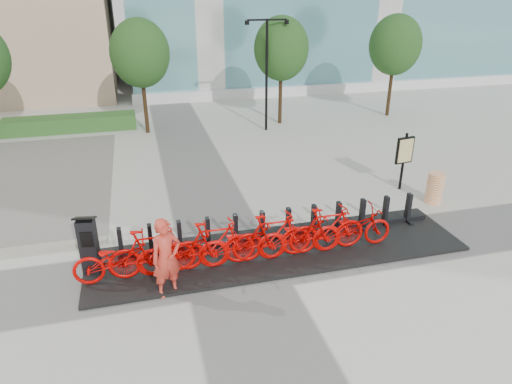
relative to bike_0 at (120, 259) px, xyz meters
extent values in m
plane|color=beige|center=(2.60, 0.05, -0.62)|extent=(120.00, 120.00, 0.00)
cube|color=#326126|center=(-2.40, 13.25, -0.27)|extent=(6.00, 1.20, 0.70)
cylinder|color=#3D2A15|center=(1.10, 12.05, 0.88)|extent=(0.18, 0.18, 3.00)
ellipsoid|color=#1B4914|center=(1.10, 12.05, 2.98)|extent=(2.60, 2.60, 2.99)
cylinder|color=#3D2A15|center=(7.60, 12.05, 0.88)|extent=(0.18, 0.18, 3.00)
ellipsoid|color=#1B4914|center=(7.60, 12.05, 2.98)|extent=(2.60, 2.60, 2.99)
cylinder|color=#3D2A15|center=(13.60, 12.05, 0.88)|extent=(0.18, 0.18, 3.00)
ellipsoid|color=#1B4914|center=(13.60, 12.05, 2.98)|extent=(2.60, 2.60, 2.99)
cylinder|color=black|center=(6.60, 11.05, 1.88)|extent=(0.12, 0.12, 5.00)
cube|color=black|center=(6.15, 11.05, 4.33)|extent=(0.90, 0.08, 0.08)
cube|color=black|center=(7.05, 11.05, 4.33)|extent=(0.90, 0.08, 0.08)
cylinder|color=black|center=(5.70, 11.05, 4.23)|extent=(0.20, 0.20, 0.18)
cylinder|color=black|center=(7.50, 11.05, 4.23)|extent=(0.20, 0.20, 0.18)
cube|color=black|center=(3.90, 0.35, -0.58)|extent=(9.60, 2.40, 0.08)
imported|color=#C40300|center=(0.00, 0.00, 0.00)|extent=(2.07, 0.72, 1.09)
imported|color=#C40300|center=(0.72, 0.00, 0.06)|extent=(2.01, 0.57, 1.21)
imported|color=#C40300|center=(1.44, 0.00, 0.00)|extent=(2.07, 0.72, 1.09)
imported|color=#C40300|center=(2.16, 0.00, 0.06)|extent=(2.01, 0.57, 1.21)
imported|color=#C40300|center=(2.88, 0.00, 0.00)|extent=(2.07, 0.72, 1.09)
imported|color=#C40300|center=(3.60, 0.00, 0.06)|extent=(2.01, 0.57, 1.21)
imported|color=#C40300|center=(4.32, 0.00, 0.00)|extent=(2.07, 0.72, 1.09)
imported|color=#C40300|center=(5.04, 0.00, 0.06)|extent=(2.01, 0.57, 1.21)
imported|color=#C40300|center=(5.76, 0.00, 0.00)|extent=(2.07, 0.72, 1.09)
cube|color=black|center=(-0.67, 0.52, 0.14)|extent=(0.43, 0.39, 1.37)
cube|color=black|center=(-0.67, 0.52, 0.87)|extent=(0.52, 0.46, 0.17)
cube|color=black|center=(-0.67, 0.34, 0.41)|extent=(0.27, 0.07, 0.38)
imported|color=red|center=(1.01, -0.72, 0.30)|extent=(0.78, 0.64, 1.85)
cylinder|color=#F66500|center=(9.51, 1.95, -0.13)|extent=(0.65, 0.65, 0.99)
cylinder|color=black|center=(9.05, 3.16, 0.35)|extent=(0.09, 0.09, 1.95)
cube|color=black|center=(9.05, 3.16, 0.75)|extent=(0.65, 0.18, 0.89)
cube|color=#CBBD76|center=(9.05, 3.10, 0.75)|extent=(0.55, 0.10, 0.78)
camera|label=1|loc=(0.75, -9.27, 5.60)|focal=32.00mm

